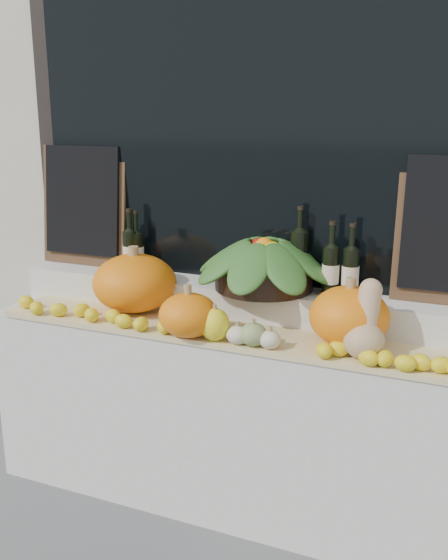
{
  "coord_description": "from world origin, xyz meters",
  "views": [
    {
      "loc": [
        1.01,
        -0.96,
        1.83
      ],
      "look_at": [
        0.0,
        1.45,
        1.12
      ],
      "focal_mm": 40.0,
      "sensor_mm": 36.0,
      "label": 1
    }
  ],
  "objects_px": {
    "pumpkin_left": "(135,283)",
    "produce_bowl": "(264,263)",
    "butternut_squash": "(366,327)",
    "pumpkin_right": "(349,317)",
    "wine_bottle_tall": "(299,259)"
  },
  "relations": [
    {
      "from": "produce_bowl",
      "to": "pumpkin_left",
      "type": "bearing_deg",
      "value": -165.0
    },
    {
      "from": "pumpkin_right",
      "to": "butternut_squash",
      "type": "bearing_deg",
      "value": -48.34
    },
    {
      "from": "pumpkin_left",
      "to": "pumpkin_right",
      "type": "bearing_deg",
      "value": -3.37
    },
    {
      "from": "butternut_squash",
      "to": "produce_bowl",
      "type": "height_order",
      "value": "produce_bowl"
    },
    {
      "from": "pumpkin_left",
      "to": "pumpkin_right",
      "type": "relative_size",
      "value": 1.22
    },
    {
      "from": "pumpkin_left",
      "to": "produce_bowl",
      "type": "height_order",
      "value": "produce_bowl"
    },
    {
      "from": "produce_bowl",
      "to": "wine_bottle_tall",
      "type": "relative_size",
      "value": 1.8
    },
    {
      "from": "pumpkin_right",
      "to": "produce_bowl",
      "type": "xyz_separation_m",
      "value": [
        -0.44,
        0.22,
        0.13
      ]
    },
    {
      "from": "wine_bottle_tall",
      "to": "pumpkin_right",
      "type": "bearing_deg",
      "value": -42.95
    },
    {
      "from": "pumpkin_right",
      "to": "pumpkin_left",
      "type": "bearing_deg",
      "value": 176.63
    },
    {
      "from": "pumpkin_right",
      "to": "wine_bottle_tall",
      "type": "distance_m",
      "value": 0.43
    },
    {
      "from": "wine_bottle_tall",
      "to": "butternut_squash",
      "type": "bearing_deg",
      "value": -44.23
    },
    {
      "from": "pumpkin_left",
      "to": "produce_bowl",
      "type": "relative_size",
      "value": 0.58
    },
    {
      "from": "pumpkin_right",
      "to": "produce_bowl",
      "type": "distance_m",
      "value": 0.51
    },
    {
      "from": "butternut_squash",
      "to": "pumpkin_left",
      "type": "bearing_deg",
      "value": 172.12
    }
  ]
}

